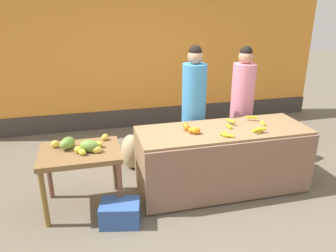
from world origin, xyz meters
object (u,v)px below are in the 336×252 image
vendor_woman_blue_shirt (194,110)px  vendor_woman_pink_shirt (242,105)px  produce_crate (120,213)px  produce_sack (132,151)px

vendor_woman_blue_shirt → vendor_woman_pink_shirt: vendor_woman_blue_shirt is taller
vendor_woman_blue_shirt → produce_crate: size_ratio=4.14×
vendor_woman_blue_shirt → vendor_woman_pink_shirt: bearing=6.9°
vendor_woman_pink_shirt → produce_sack: bearing=175.6°
vendor_woman_pink_shirt → produce_crate: vendor_woman_pink_shirt is taller
vendor_woman_blue_shirt → produce_sack: vendor_woman_blue_shirt is taller
produce_crate → produce_sack: bearing=76.0°
vendor_woman_blue_shirt → vendor_woman_pink_shirt: 0.81m
vendor_woman_pink_shirt → vendor_woman_blue_shirt: bearing=-173.1°
vendor_woman_blue_shirt → produce_sack: bearing=165.7°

